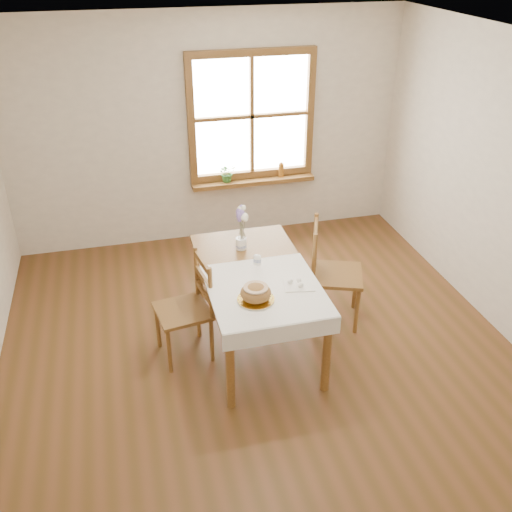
{
  "coord_description": "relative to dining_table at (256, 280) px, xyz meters",
  "views": [
    {
      "loc": [
        -1.02,
        -3.72,
        3.28
      ],
      "look_at": [
        0.0,
        0.3,
        0.9
      ],
      "focal_mm": 40.0,
      "sensor_mm": 36.0,
      "label": 1
    }
  ],
  "objects": [
    {
      "name": "ground",
      "position": [
        0.0,
        -0.3,
        -0.66
      ],
      "size": [
        5.0,
        5.0,
        0.0
      ],
      "primitive_type": "plane",
      "color": "brown",
      "rests_on": "ground"
    },
    {
      "name": "room_walls",
      "position": [
        0.0,
        -0.3,
        1.04
      ],
      "size": [
        4.6,
        5.1,
        2.65
      ],
      "color": "beige",
      "rests_on": "ground"
    },
    {
      "name": "window",
      "position": [
        0.5,
        2.17,
        0.79
      ],
      "size": [
        1.46,
        0.08,
        1.46
      ],
      "color": "brown",
      "rests_on": "ground"
    },
    {
      "name": "window_sill",
      "position": [
        0.5,
        2.1,
        0.03
      ],
      "size": [
        1.46,
        0.2,
        0.05
      ],
      "color": "brown",
      "rests_on": "ground"
    },
    {
      "name": "dining_table",
      "position": [
        0.0,
        0.0,
        0.0
      ],
      "size": [
        0.9,
        1.6,
        0.75
      ],
      "color": "brown",
      "rests_on": "ground"
    },
    {
      "name": "table_linen",
      "position": [
        0.0,
        -0.3,
        0.09
      ],
      "size": [
        0.91,
        0.99,
        0.01
      ],
      "primitive_type": "cube",
      "color": "white",
      "rests_on": "dining_table"
    },
    {
      "name": "chair_left",
      "position": [
        -0.65,
        -0.01,
        -0.2
      ],
      "size": [
        0.52,
        0.5,
        0.94
      ],
      "primitive_type": null,
      "rotation": [
        0.0,
        0.0,
        -1.42
      ],
      "color": "brown",
      "rests_on": "ground"
    },
    {
      "name": "chair_right",
      "position": [
        0.81,
        0.17,
        -0.16
      ],
      "size": [
        0.63,
        0.62,
        1.01
      ],
      "primitive_type": null,
      "rotation": [
        0.0,
        0.0,
        1.21
      ],
      "color": "brown",
      "rests_on": "ground"
    },
    {
      "name": "bread_plate",
      "position": [
        -0.11,
        -0.44,
        0.1
      ],
      "size": [
        0.32,
        0.32,
        0.02
      ],
      "primitive_type": "cylinder",
      "rotation": [
        0.0,
        0.0,
        0.14
      ],
      "color": "white",
      "rests_on": "table_linen"
    },
    {
      "name": "bread_loaf",
      "position": [
        -0.11,
        -0.44,
        0.18
      ],
      "size": [
        0.24,
        0.24,
        0.13
      ],
      "primitive_type": "ellipsoid",
      "color": "olive",
      "rests_on": "bread_plate"
    },
    {
      "name": "egg_napkin",
      "position": [
        0.28,
        -0.32,
        0.1
      ],
      "size": [
        0.28,
        0.25,
        0.01
      ],
      "primitive_type": "cube",
      "rotation": [
        0.0,
        0.0,
        -0.19
      ],
      "color": "white",
      "rests_on": "table_linen"
    },
    {
      "name": "eggs",
      "position": [
        0.28,
        -0.32,
        0.13
      ],
      "size": [
        0.21,
        0.2,
        0.04
      ],
      "primitive_type": null,
      "rotation": [
        0.0,
        0.0,
        -0.19
      ],
      "color": "white",
      "rests_on": "egg_napkin"
    },
    {
      "name": "salt_shaker",
      "position": [
        0.03,
        0.1,
        0.14
      ],
      "size": [
        0.05,
        0.05,
        0.09
      ],
      "primitive_type": "cylinder",
      "rotation": [
        0.0,
        0.0,
        -0.08
      ],
      "color": "white",
      "rests_on": "table_linen"
    },
    {
      "name": "pepper_shaker",
      "position": [
        0.04,
        0.09,
        0.14
      ],
      "size": [
        0.06,
        0.06,
        0.09
      ],
      "primitive_type": "cylinder",
      "rotation": [
        0.0,
        0.0,
        -0.16
      ],
      "color": "white",
      "rests_on": "table_linen"
    },
    {
      "name": "flower_vase",
      "position": [
        -0.04,
        0.4,
        0.14
      ],
      "size": [
        0.11,
        0.11,
        0.11
      ],
      "primitive_type": "cylinder",
      "rotation": [
        0.0,
        0.0,
        -0.1
      ],
      "color": "white",
      "rests_on": "dining_table"
    },
    {
      "name": "lavender_bouquet",
      "position": [
        -0.04,
        0.4,
        0.35
      ],
      "size": [
        0.17,
        0.17,
        0.32
      ],
      "primitive_type": null,
      "color": "#755CA4",
      "rests_on": "flower_vase"
    },
    {
      "name": "potted_plant",
      "position": [
        0.19,
        2.1,
        0.14
      ],
      "size": [
        0.23,
        0.25,
        0.17
      ],
      "primitive_type": "imported",
      "rotation": [
        0.0,
        0.0,
        0.16
      ],
      "color": "#326C2B",
      "rests_on": "window_sill"
    },
    {
      "name": "amber_bottle",
      "position": [
        0.84,
        2.1,
        0.14
      ],
      "size": [
        0.07,
        0.07,
        0.18
      ],
      "primitive_type": "cylinder",
      "rotation": [
        0.0,
        0.0,
        0.04
      ],
      "color": "#AF6A20",
      "rests_on": "window_sill"
    }
  ]
}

